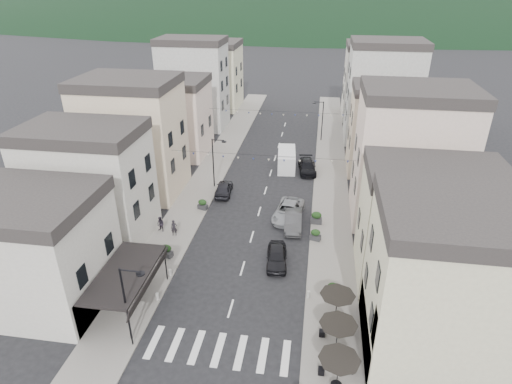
{
  "coord_description": "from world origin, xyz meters",
  "views": [
    {
      "loc": [
        5.6,
        -18.08,
        22.3
      ],
      "look_at": [
        0.0,
        18.62,
        3.5
      ],
      "focal_mm": 30.0,
      "sensor_mm": 36.0,
      "label": 1
    }
  ],
  "objects_px": {
    "parked_car_d": "(307,167)",
    "parked_car_b": "(293,221)",
    "pedestrian_a": "(174,228)",
    "delivery_van": "(287,159)",
    "parked_car_c": "(288,211)",
    "parked_car_e": "(224,188)",
    "pedestrian_b": "(161,224)",
    "parked_car_a": "(277,256)"
  },
  "relations": [
    {
      "from": "parked_car_d",
      "to": "pedestrian_b",
      "type": "bearing_deg",
      "value": -136.58
    },
    {
      "from": "parked_car_d",
      "to": "parked_car_e",
      "type": "relative_size",
      "value": 1.15
    },
    {
      "from": "parked_car_a",
      "to": "parked_car_b",
      "type": "distance_m",
      "value": 6.25
    },
    {
      "from": "parked_car_a",
      "to": "parked_car_d",
      "type": "height_order",
      "value": "parked_car_a"
    },
    {
      "from": "pedestrian_b",
      "to": "parked_car_e",
      "type": "bearing_deg",
      "value": 82.4
    },
    {
      "from": "parked_car_e",
      "to": "pedestrian_b",
      "type": "distance_m",
      "value": 9.84
    },
    {
      "from": "parked_car_d",
      "to": "pedestrian_a",
      "type": "distance_m",
      "value": 20.76
    },
    {
      "from": "parked_car_a",
      "to": "parked_car_c",
      "type": "xyz_separation_m",
      "value": [
        0.31,
        8.04,
        0.04
      ]
    },
    {
      "from": "parked_car_e",
      "to": "pedestrian_a",
      "type": "relative_size",
      "value": 2.7
    },
    {
      "from": "parked_car_b",
      "to": "parked_car_e",
      "type": "xyz_separation_m",
      "value": [
        -8.35,
        6.06,
        -0.04
      ]
    },
    {
      "from": "parked_car_c",
      "to": "pedestrian_a",
      "type": "height_order",
      "value": "pedestrian_a"
    },
    {
      "from": "parked_car_e",
      "to": "delivery_van",
      "type": "distance_m",
      "value": 10.7
    },
    {
      "from": "parked_car_b",
      "to": "parked_car_a",
      "type": "bearing_deg",
      "value": -101.84
    },
    {
      "from": "parked_car_b",
      "to": "pedestrian_a",
      "type": "distance_m",
      "value": 11.57
    },
    {
      "from": "parked_car_b",
      "to": "parked_car_d",
      "type": "distance_m",
      "value": 13.77
    },
    {
      "from": "parked_car_d",
      "to": "parked_car_c",
      "type": "bearing_deg",
      "value": -104.48
    },
    {
      "from": "parked_car_d",
      "to": "parked_car_e",
      "type": "xyz_separation_m",
      "value": [
        -9.12,
        -7.68,
        0.01
      ]
    },
    {
      "from": "parked_car_b",
      "to": "parked_car_c",
      "type": "distance_m",
      "value": 1.97
    },
    {
      "from": "parked_car_c",
      "to": "delivery_van",
      "type": "xyz_separation_m",
      "value": [
        -1.3,
        12.75,
        0.52
      ]
    },
    {
      "from": "parked_car_e",
      "to": "pedestrian_a",
      "type": "xyz_separation_m",
      "value": [
        -2.74,
        -9.36,
        0.18
      ]
    },
    {
      "from": "parked_car_b",
      "to": "parked_car_c",
      "type": "xyz_separation_m",
      "value": [
        -0.65,
        1.86,
        -0.0
      ]
    },
    {
      "from": "parked_car_a",
      "to": "pedestrian_b",
      "type": "distance_m",
      "value": 12.11
    },
    {
      "from": "parked_car_c",
      "to": "parked_car_d",
      "type": "height_order",
      "value": "parked_car_c"
    },
    {
      "from": "parked_car_a",
      "to": "parked_car_b",
      "type": "height_order",
      "value": "parked_car_b"
    },
    {
      "from": "parked_car_d",
      "to": "pedestrian_b",
      "type": "relative_size",
      "value": 3.19
    },
    {
      "from": "parked_car_c",
      "to": "delivery_van",
      "type": "height_order",
      "value": "delivery_van"
    },
    {
      "from": "parked_car_a",
      "to": "pedestrian_a",
      "type": "distance_m",
      "value": 10.54
    },
    {
      "from": "parked_car_c",
      "to": "pedestrian_a",
      "type": "distance_m",
      "value": 11.65
    },
    {
      "from": "delivery_van",
      "to": "parked_car_c",
      "type": "bearing_deg",
      "value": -89.08
    },
    {
      "from": "pedestrian_a",
      "to": "delivery_van",
      "type": "bearing_deg",
      "value": 46.84
    },
    {
      "from": "parked_car_d",
      "to": "delivery_van",
      "type": "relative_size",
      "value": 0.88
    },
    {
      "from": "parked_car_a",
      "to": "parked_car_b",
      "type": "xyz_separation_m",
      "value": [
        0.96,
        6.18,
        0.05
      ]
    },
    {
      "from": "parked_car_e",
      "to": "parked_car_d",
      "type": "bearing_deg",
      "value": -144.0
    },
    {
      "from": "parked_car_d",
      "to": "parked_car_b",
      "type": "bearing_deg",
      "value": -100.9
    },
    {
      "from": "parked_car_c",
      "to": "parked_car_d",
      "type": "bearing_deg",
      "value": 91.16
    },
    {
      "from": "parked_car_c",
      "to": "parked_car_e",
      "type": "relative_size",
      "value": 1.29
    },
    {
      "from": "parked_car_a",
      "to": "delivery_van",
      "type": "xyz_separation_m",
      "value": [
        -0.99,
        20.79,
        0.57
      ]
    },
    {
      "from": "parked_car_c",
      "to": "parked_car_d",
      "type": "distance_m",
      "value": 11.97
    },
    {
      "from": "pedestrian_b",
      "to": "pedestrian_a",
      "type": "bearing_deg",
      "value": 0.14
    },
    {
      "from": "parked_car_a",
      "to": "parked_car_b",
      "type": "bearing_deg",
      "value": 75.98
    },
    {
      "from": "parked_car_c",
      "to": "pedestrian_b",
      "type": "relative_size",
      "value": 3.58
    },
    {
      "from": "parked_car_c",
      "to": "pedestrian_b",
      "type": "bearing_deg",
      "value": -150.66
    }
  ]
}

